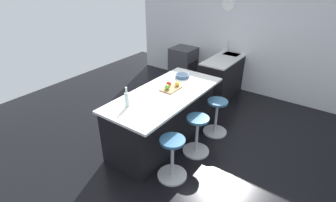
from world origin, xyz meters
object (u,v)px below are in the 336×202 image
(stool_near_camera, at_px, (172,159))
(apple_red, at_px, (169,84))
(fruit_bowl, at_px, (182,76))
(apple_green, at_px, (167,87))
(water_bottle, at_px, (127,99))
(kitchen_island, at_px, (163,116))
(cutting_board, at_px, (171,89))
(oven_range, at_px, (183,64))
(stool_middle, at_px, (197,136))
(apple_yellow, at_px, (177,84))
(stool_by_window, at_px, (216,118))

(stool_near_camera, relative_size, apple_red, 7.80)
(fruit_bowl, bearing_deg, apple_green, 9.36)
(apple_red, relative_size, water_bottle, 0.27)
(kitchen_island, relative_size, apple_green, 24.77)
(apple_red, bearing_deg, cutting_board, 64.59)
(kitchen_island, relative_size, water_bottle, 7.06)
(oven_range, xyz_separation_m, apple_green, (2.41, 1.21, 0.55))
(apple_green, height_order, fruit_bowl, apple_green)
(stool_middle, bearing_deg, cutting_board, -104.75)
(oven_range, distance_m, stool_near_camera, 3.70)
(apple_yellow, bearing_deg, stool_middle, 63.35)
(stool_middle, relative_size, water_bottle, 2.14)
(oven_range, relative_size, apple_green, 9.78)
(oven_range, distance_m, stool_middle, 3.12)
(apple_green, bearing_deg, kitchen_island, -13.93)
(apple_yellow, distance_m, apple_red, 0.15)
(apple_yellow, relative_size, apple_red, 0.99)
(oven_range, relative_size, stool_near_camera, 1.30)
(oven_range, relative_size, water_bottle, 2.79)
(fruit_bowl, bearing_deg, oven_range, -148.20)
(apple_yellow, xyz_separation_m, fruit_bowl, (-0.40, -0.16, -0.02))
(oven_range, height_order, stool_by_window, oven_range)
(stool_by_window, relative_size, apple_red, 7.80)
(apple_yellow, relative_size, fruit_bowl, 0.33)
(oven_range, distance_m, apple_red, 2.63)
(oven_range, distance_m, kitchen_island, 2.77)
(stool_near_camera, distance_m, apple_green, 1.22)
(kitchen_island, distance_m, water_bottle, 0.92)
(stool_near_camera, relative_size, fruit_bowl, 2.63)
(kitchen_island, distance_m, stool_middle, 0.69)
(stool_middle, height_order, apple_yellow, apple_yellow)
(cutting_board, relative_size, apple_yellow, 4.24)
(stool_near_camera, distance_m, apple_yellow, 1.34)
(cutting_board, height_order, apple_red, apple_red)
(apple_red, relative_size, fruit_bowl, 0.34)
(oven_range, xyz_separation_m, fruit_bowl, (1.79, 1.11, 0.53))
(stool_middle, bearing_deg, apple_red, -105.96)
(stool_by_window, xyz_separation_m, cutting_board, (0.53, -0.64, 0.62))
(stool_by_window, distance_m, cutting_board, 1.03)
(oven_range, distance_m, apple_green, 2.76)
(stool_by_window, height_order, stool_middle, same)
(apple_yellow, bearing_deg, apple_red, -48.79)
(apple_yellow, bearing_deg, kitchen_island, -14.15)
(stool_middle, distance_m, apple_green, 0.94)
(kitchen_island, distance_m, apple_yellow, 0.60)
(oven_range, xyz_separation_m, kitchen_island, (2.49, 1.19, 0.03))
(apple_green, bearing_deg, cutting_board, 166.59)
(stool_near_camera, relative_size, apple_green, 7.51)
(stool_near_camera, height_order, apple_green, apple_green)
(fruit_bowl, bearing_deg, apple_yellow, 21.50)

